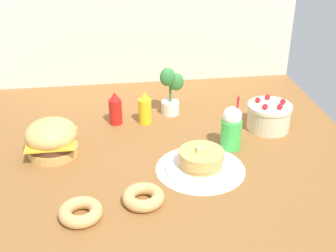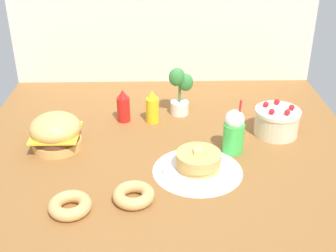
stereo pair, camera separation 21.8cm
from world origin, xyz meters
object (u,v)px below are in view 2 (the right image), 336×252
object	(u,v)px
pancake_stack	(198,163)
ketchup_bottle	(123,107)
potted_plant	(180,89)
layer_cake	(277,122)
burger	(56,132)
mustard_bottle	(152,108)
donut_pink_glaze	(70,205)
donut_chocolate	(134,195)
cream_soda_cup	(234,131)

from	to	relation	value
pancake_stack	ketchup_bottle	world-z (taller)	ketchup_bottle
potted_plant	layer_cake	bearing A→B (deg)	-27.16
layer_cake	potted_plant	xyz separation A→B (m)	(-0.52, 0.27, 0.08)
burger	layer_cake	xyz separation A→B (m)	(1.19, 0.11, -0.01)
mustard_bottle	donut_pink_glaze	distance (m)	0.89
donut_chocolate	potted_plant	size ratio (longest dim) A/B	0.61
ketchup_bottle	donut_chocolate	size ratio (longest dim) A/B	1.08
donut_pink_glaze	burger	bearing A→B (deg)	106.48
burger	donut_pink_glaze	size ratio (longest dim) A/B	1.43
cream_soda_cup	potted_plant	world-z (taller)	potted_plant
burger	layer_cake	bearing A→B (deg)	5.51
burger	donut_chocolate	size ratio (longest dim) A/B	1.43
burger	cream_soda_cup	xyz separation A→B (m)	(0.92, -0.06, 0.03)
cream_soda_cup	potted_plant	size ratio (longest dim) A/B	0.98
burger	cream_soda_cup	size ratio (longest dim) A/B	0.88
layer_cake	donut_pink_glaze	world-z (taller)	layer_cake
ketchup_bottle	potted_plant	size ratio (longest dim) A/B	0.66
cream_soda_cup	potted_plant	xyz separation A→B (m)	(-0.26, 0.45, 0.05)
ketchup_bottle	layer_cake	bearing A→B (deg)	-12.07
donut_chocolate	donut_pink_glaze	bearing A→B (deg)	-166.07
layer_cake	donut_chocolate	size ratio (longest dim) A/B	1.34
pancake_stack	potted_plant	distance (m)	0.64
layer_cake	ketchup_bottle	world-z (taller)	ketchup_bottle
ketchup_bottle	mustard_bottle	bearing A→B (deg)	-5.67
pancake_stack	layer_cake	world-z (taller)	layer_cake
pancake_stack	donut_pink_glaze	world-z (taller)	pancake_stack
burger	pancake_stack	world-z (taller)	burger
cream_soda_cup	burger	bearing A→B (deg)	175.99
ketchup_bottle	mustard_bottle	size ratio (longest dim) A/B	1.00
mustard_bottle	ketchup_bottle	bearing A→B (deg)	174.33
mustard_bottle	potted_plant	xyz separation A→B (m)	(0.16, 0.10, 0.07)
cream_soda_cup	potted_plant	bearing A→B (deg)	119.72
burger	ketchup_bottle	bearing A→B (deg)	41.87
donut_chocolate	potted_plant	world-z (taller)	potted_plant
donut_pink_glaze	potted_plant	bearing A→B (deg)	61.18
pancake_stack	mustard_bottle	xyz separation A→B (m)	(-0.22, 0.53, 0.05)
donut_chocolate	burger	bearing A→B (deg)	132.04
layer_cake	donut_pink_glaze	distance (m)	1.22
layer_cake	mustard_bottle	bearing A→B (deg)	166.39
donut_chocolate	potted_plant	xyz separation A→B (m)	(0.24, 0.85, 0.13)
pancake_stack	ketchup_bottle	distance (m)	0.67
layer_cake	donut_chocolate	distance (m)	0.96
burger	mustard_bottle	distance (m)	0.57
pancake_stack	donut_chocolate	bearing A→B (deg)	-143.38
burger	ketchup_bottle	size ratio (longest dim) A/B	1.33
layer_cake	ketchup_bottle	bearing A→B (deg)	167.93
ketchup_bottle	pancake_stack	bearing A→B (deg)	-54.29
cream_soda_cup	potted_plant	distance (m)	0.52
burger	donut_chocolate	world-z (taller)	burger
donut_chocolate	layer_cake	bearing A→B (deg)	37.42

